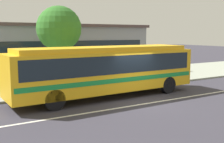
{
  "coord_description": "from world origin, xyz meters",
  "views": [
    {
      "loc": [
        -8.71,
        -11.8,
        3.53
      ],
      "look_at": [
        -0.22,
        2.35,
        1.3
      ],
      "focal_mm": 44.76,
      "sensor_mm": 36.0,
      "label": 1
    }
  ],
  "objects": [
    {
      "name": "transit_bus",
      "position": [
        -1.06,
        1.58,
        1.65
      ],
      "size": [
        10.87,
        2.78,
        2.83
      ],
      "color": "gold",
      "rests_on": "ground_plane"
    },
    {
      "name": "pedestrian_waiting_near_sign",
      "position": [
        1.96,
        4.15,
        1.09
      ],
      "size": [
        0.47,
        0.47,
        1.67
      ],
      "color": "#342836",
      "rests_on": "sidewalk_slab"
    },
    {
      "name": "street_tree_near_stop",
      "position": [
        -2.27,
        5.59,
        3.87
      ],
      "size": [
        2.9,
        2.9,
        5.21
      ],
      "color": "brown",
      "rests_on": "sidewalk_slab"
    },
    {
      "name": "bus_stop_sign",
      "position": [
        2.23,
        3.32,
        1.7
      ],
      "size": [
        0.11,
        0.44,
        2.45
      ],
      "color": "gray",
      "rests_on": "sidewalk_slab"
    },
    {
      "name": "lane_stripe_center",
      "position": [
        0.0,
        -0.8,
        0.0
      ],
      "size": [
        56.0,
        0.16,
        0.01
      ],
      "primitive_type": "cube",
      "color": "silver",
      "rests_on": "ground_plane"
    },
    {
      "name": "sidewalk_slab",
      "position": [
        0.0,
        6.93,
        0.06
      ],
      "size": [
        60.0,
        8.0,
        0.12
      ],
      "primitive_type": "cube",
      "color": "#989F8E",
      "rests_on": "ground_plane"
    },
    {
      "name": "ground_plane",
      "position": [
        0.0,
        0.0,
        0.0
      ],
      "size": [
        120.0,
        120.0,
        0.0
      ],
      "primitive_type": "plane",
      "color": "#35333D"
    },
    {
      "name": "station_building",
      "position": [
        -1.89,
        12.12,
        2.18
      ],
      "size": [
        19.12,
        6.72,
        4.34
      ],
      "color": "gray",
      "rests_on": "ground_plane"
    }
  ]
}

